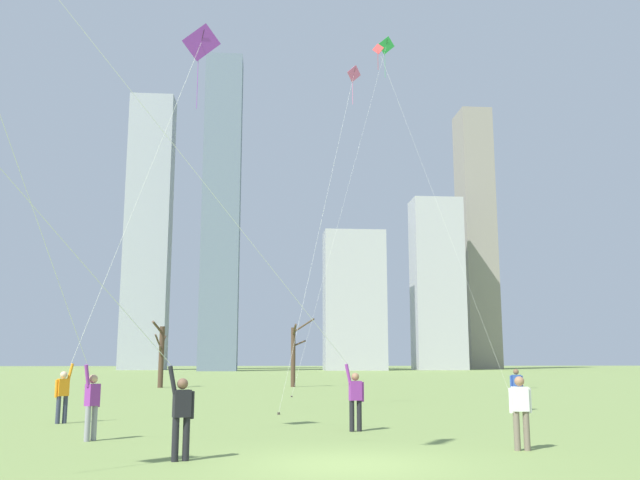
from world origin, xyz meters
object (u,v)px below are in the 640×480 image
at_px(kite_flyer_midfield_right_yellow, 16,183).
at_px(kite_flyer_foreground_left_purple, 102,294).
at_px(kite_flyer_far_back_teal, 93,306).
at_px(bystander_strolling_midfield, 517,387).
at_px(distant_kite_drifting_right_red, 397,99).
at_px(bare_tree_far_right_edge, 161,354).
at_px(kite_flyer_midfield_left_orange, 288,309).
at_px(distant_kite_drifting_left_green, 381,67).
at_px(bystander_far_off_by_trees, 521,409).
at_px(distant_kite_high_overhead_pink, 346,108).
at_px(bare_tree_leftmost, 294,353).

bearing_deg(kite_flyer_midfield_right_yellow, kite_flyer_foreground_left_purple, 90.56).
distance_m(kite_flyer_midfield_right_yellow, kite_flyer_foreground_left_purple, 8.91).
relative_size(kite_flyer_far_back_teal, bystander_strolling_midfield, 6.83).
bearing_deg(distant_kite_drifting_right_red, bare_tree_far_right_edge, 134.43).
distance_m(kite_flyer_midfield_left_orange, distant_kite_drifting_left_green, 29.45).
height_order(bystander_far_off_by_trees, distant_kite_drifting_right_red, distant_kite_drifting_right_red).
xyz_separation_m(distant_kite_high_overhead_pink, bare_tree_leftmost, (-1.24, 22.14, -10.68)).
bearing_deg(bare_tree_far_right_edge, kite_flyer_foreground_left_purple, -86.18).
relative_size(kite_flyer_midfield_left_orange, distant_kite_drifting_left_green, 0.63).
bearing_deg(distant_kite_drifting_left_green, bystander_strolling_midfield, -79.65).
bearing_deg(distant_kite_drifting_left_green, bare_tree_far_right_edge, 147.64).
bearing_deg(kite_flyer_foreground_left_purple, bare_tree_far_right_edge, 93.82).
xyz_separation_m(kite_flyer_midfield_right_yellow, distant_kite_drifting_left_green, (12.74, 26.70, 15.04)).
relative_size(kite_flyer_foreground_left_purple, bare_tree_far_right_edge, 3.17).
bearing_deg(kite_flyer_far_back_teal, distant_kite_high_overhead_pink, 67.05).
relative_size(kite_flyer_midfield_left_orange, distant_kite_drifting_right_red, 0.73).
relative_size(kite_flyer_far_back_teal, distant_kite_high_overhead_pink, 0.72).
bearing_deg(kite_flyer_midfield_right_yellow, bystander_strolling_midfield, 38.59).
relative_size(kite_flyer_far_back_teal, kite_flyer_foreground_left_purple, 0.74).
distance_m(kite_flyer_foreground_left_purple, bare_tree_leftmost, 28.87).
xyz_separation_m(bystander_strolling_midfield, distant_kite_high_overhead_pink, (-6.45, 2.11, 12.21)).
height_order(bystander_far_off_by_trees, bystander_strolling_midfield, same).
bearing_deg(bystander_far_off_by_trees, bare_tree_leftmost, 95.40).
xyz_separation_m(distant_kite_drifting_right_red, distant_kite_drifting_left_green, (0.11, 5.54, 4.39)).
bearing_deg(kite_flyer_far_back_teal, bare_tree_leftmost, 81.73).
bearing_deg(bare_tree_far_right_edge, kite_flyer_midfield_right_yellow, -86.97).
relative_size(kite_flyer_foreground_left_purple, distant_kite_high_overhead_pink, 0.97).
height_order(bystander_far_off_by_trees, distant_kite_high_overhead_pink, distant_kite_high_overhead_pink).
bearing_deg(kite_flyer_midfield_left_orange, bystander_far_off_by_trees, -32.76).
distance_m(bystander_strolling_midfield, bare_tree_far_right_edge, 29.38).
height_order(kite_flyer_midfield_right_yellow, bystander_strolling_midfield, kite_flyer_midfield_right_yellow).
bearing_deg(kite_flyer_midfield_left_orange, distant_kite_drifting_right_red, 68.85).
xyz_separation_m(kite_flyer_midfield_right_yellow, bystander_far_off_by_trees, (11.07, 0.65, -4.81)).
height_order(kite_flyer_far_back_teal, distant_kite_drifting_left_green, distant_kite_drifting_left_green).
xyz_separation_m(kite_flyer_midfield_left_orange, distant_kite_high_overhead_pink, (2.96, 10.44, 9.76)).
bearing_deg(bare_tree_leftmost, distant_kite_drifting_left_green, -62.75).
bearing_deg(kite_flyer_midfield_left_orange, kite_flyer_midfield_right_yellow, -146.60).
distance_m(kite_flyer_midfield_left_orange, distant_kite_drifting_right_red, 22.59).
xyz_separation_m(kite_flyer_far_back_teal, distant_kite_drifting_right_red, (10.49, 22.80, 13.39)).
relative_size(kite_flyer_midfield_left_orange, bare_tree_far_right_edge, 3.10).
xyz_separation_m(bystander_far_off_by_trees, bare_tree_leftmost, (-3.39, 35.87, 1.53)).
bearing_deg(bare_tree_leftmost, bare_tree_far_right_edge, -176.80).
bearing_deg(kite_flyer_midfield_left_orange, distant_kite_drifting_left_green, 73.43).
bearing_deg(distant_kite_drifting_left_green, kite_flyer_midfield_left_orange, -106.57).
xyz_separation_m(kite_flyer_foreground_left_purple, bare_tree_far_right_edge, (-1.82, 27.21, -1.74)).
height_order(distant_kite_high_overhead_pink, distant_kite_drifting_left_green, distant_kite_drifting_left_green).
distance_m(bare_tree_leftmost, bare_tree_far_right_edge, 9.60).
xyz_separation_m(bystander_strolling_midfield, bare_tree_leftmost, (-7.69, 24.25, 1.53)).
xyz_separation_m(kite_flyer_midfield_right_yellow, bare_tree_far_right_edge, (-1.90, 35.98, -3.30)).
height_order(distant_kite_high_overhead_pink, distant_kite_drifting_right_red, distant_kite_drifting_right_red).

